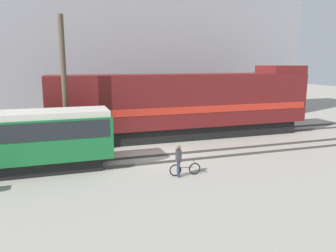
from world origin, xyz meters
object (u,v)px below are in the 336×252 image
(bicycle, at_px, (185,169))
(utility_pole_left, at_px, (64,88))
(freight_locomotive, at_px, (186,105))
(streetcar, at_px, (17,139))
(person, at_px, (179,158))

(bicycle, distance_m, utility_pole_left, 8.72)
(freight_locomotive, xyz_separation_m, streetcar, (-11.24, -5.03, -0.70))
(person, bearing_deg, streetcar, 157.63)
(streetcar, height_order, person, streetcar)
(freight_locomotive, distance_m, streetcar, 12.33)
(freight_locomotive, height_order, utility_pole_left, utility_pole_left)
(person, bearing_deg, freight_locomotive, 66.04)
(bicycle, bearing_deg, streetcar, 159.39)
(freight_locomotive, distance_m, person, 9.06)
(person, relative_size, utility_pole_left, 0.19)
(streetcar, xyz_separation_m, bicycle, (8.02, -3.02, -1.52))
(bicycle, xyz_separation_m, utility_pole_left, (-5.52, 5.53, 3.86))
(freight_locomotive, relative_size, bicycle, 12.07)
(bicycle, relative_size, person, 1.01)
(streetcar, xyz_separation_m, person, (7.61, -3.13, -0.85))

